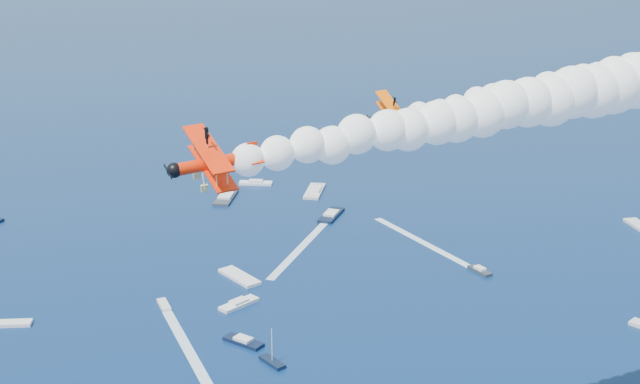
{
  "coord_description": "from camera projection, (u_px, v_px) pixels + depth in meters",
  "views": [
    {
      "loc": [
        -1.29,
        -66.85,
        77.99
      ],
      "look_at": [
        3.11,
        17.22,
        50.31
      ],
      "focal_mm": 48.36,
      "sensor_mm": 36.0,
      "label": 1
    }
  ],
  "objects": [
    {
      "name": "biplane_lead",
      "position": [
        395.0,
        116.0,
        100.99
      ],
      "size": [
        8.66,
        9.97,
        7.3
      ],
      "primitive_type": null,
      "rotation": [
        -0.42,
        0.07,
        3.47
      ],
      "color": "#FF5E05"
    },
    {
      "name": "biplane_trail",
      "position": [
        215.0,
        163.0,
        72.51
      ],
      "size": [
        10.72,
        12.18,
        7.75
      ],
      "primitive_type": null,
      "rotation": [
        -0.21,
        0.07,
        3.49
      ],
      "color": "#FF2605"
    },
    {
      "name": "smoke_trail_lead",
      "position": [
        573.0,
        85.0,
        109.2
      ],
      "size": [
        51.78,
        34.34,
        9.72
      ],
      "primitive_type": null,
      "rotation": [
        0.0,
        0.0,
        3.47
      ],
      "color": "white"
    },
    {
      "name": "smoke_trail_trail",
      "position": [
        471.0,
        115.0,
        81.26
      ],
      "size": [
        51.86,
        36.11,
        9.72
      ],
      "primitive_type": null,
      "rotation": [
        0.0,
        0.0,
        3.49
      ],
      "color": "white"
    },
    {
      "name": "spectator_boats",
      "position": [
        268.0,
        259.0,
        201.06
      ],
      "size": [
        235.17,
        166.75,
        0.7
      ],
      "color": "#2B3039",
      "rests_on": "ground"
    },
    {
      "name": "boat_wakes",
      "position": [
        314.0,
        275.0,
        192.92
      ],
      "size": [
        68.6,
        89.9,
        0.04
      ],
      "color": "white",
      "rests_on": "ground"
    }
  ]
}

